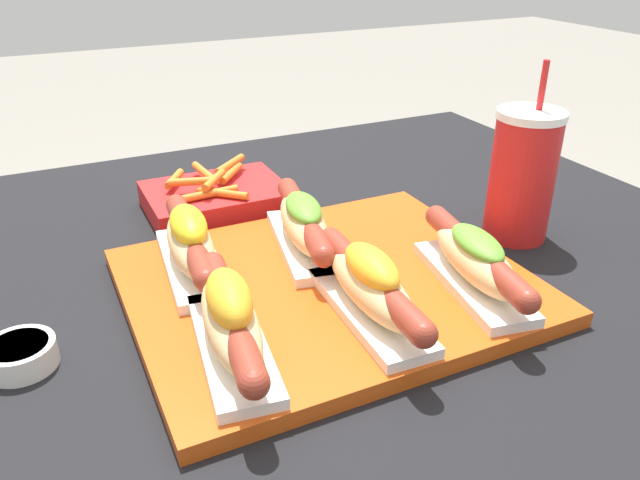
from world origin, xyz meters
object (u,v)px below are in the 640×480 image
at_px(hot_dog_1, 371,286).
at_px(fries_basket, 216,197).
at_px(hot_dog_3, 190,243).
at_px(hot_dog_0, 231,320).
at_px(hot_dog_4, 304,224).
at_px(sauce_bowl, 20,354).
at_px(serving_tray, 328,286).
at_px(drink_cup, 522,175).
at_px(hot_dog_2, 475,260).

relative_size(hot_dog_1, fries_basket, 1.14).
xyz_separation_m(hot_dog_1, hot_dog_3, (-0.14, 0.17, 0.00)).
distance_m(hot_dog_0, hot_dog_3, 0.17).
xyz_separation_m(hot_dog_4, sauce_bowl, (-0.33, -0.07, -0.04)).
bearing_deg(sauce_bowl, serving_tray, -1.32).
xyz_separation_m(sauce_bowl, drink_cup, (0.61, 0.01, 0.07)).
bearing_deg(serving_tray, hot_dog_2, -31.33).
xyz_separation_m(serving_tray, hot_dog_2, (0.14, -0.08, 0.04)).
bearing_deg(fries_basket, hot_dog_3, -114.45).
distance_m(serving_tray, fries_basket, 0.28).
bearing_deg(drink_cup, hot_dog_0, -166.48).
height_order(hot_dog_2, drink_cup, drink_cup).
bearing_deg(drink_cup, fries_basket, 142.59).
bearing_deg(fries_basket, hot_dog_4, -75.51).
bearing_deg(hot_dog_4, hot_dog_0, -132.18).
relative_size(serving_tray, hot_dog_1, 1.94).
bearing_deg(serving_tray, hot_dog_4, 85.24).
xyz_separation_m(serving_tray, hot_dog_4, (0.01, 0.08, 0.04)).
relative_size(hot_dog_3, sauce_bowl, 3.35).
height_order(hot_dog_4, sauce_bowl, hot_dog_4).
bearing_deg(sauce_bowl, fries_basket, 44.44).
height_order(sauce_bowl, fries_basket, fries_basket).
xyz_separation_m(serving_tray, sauce_bowl, (-0.32, 0.01, 0.01)).
bearing_deg(hot_dog_3, serving_tray, -33.53).
xyz_separation_m(hot_dog_1, hot_dog_2, (0.13, 0.00, -0.00)).
bearing_deg(hot_dog_1, hot_dog_3, 128.97).
relative_size(serving_tray, hot_dog_0, 1.95).
bearing_deg(hot_dog_0, drink_cup, 13.52).
xyz_separation_m(sauce_bowl, fries_basket, (0.28, 0.27, 0.01)).
distance_m(hot_dog_0, hot_dog_4, 0.22).
bearing_deg(serving_tray, hot_dog_0, -149.69).
bearing_deg(hot_dog_2, hot_dog_3, 147.58).
bearing_deg(hot_dog_2, hot_dog_4, 128.62).
height_order(hot_dog_1, sauce_bowl, hot_dog_1).
xyz_separation_m(hot_dog_1, drink_cup, (0.28, 0.11, 0.03)).
height_order(hot_dog_0, hot_dog_3, hot_dog_0).
bearing_deg(hot_dog_3, hot_dog_2, -32.42).
bearing_deg(serving_tray, fries_basket, 99.11).
distance_m(hot_dog_0, fries_basket, 0.37).
bearing_deg(hot_dog_4, fries_basket, 104.49).
distance_m(sauce_bowl, drink_cup, 0.61).
relative_size(serving_tray, hot_dog_3, 1.94).
relative_size(serving_tray, hot_dog_4, 1.97).
relative_size(hot_dog_0, hot_dog_2, 1.01).
xyz_separation_m(hot_dog_2, hot_dog_3, (-0.27, 0.17, 0.00)).
bearing_deg(hot_dog_2, hot_dog_1, -179.98).
bearing_deg(serving_tray, drink_cup, 4.29).
relative_size(hot_dog_2, drink_cup, 0.96).
xyz_separation_m(hot_dog_2, sauce_bowl, (-0.46, 0.09, -0.04)).
distance_m(hot_dog_2, sauce_bowl, 0.47).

